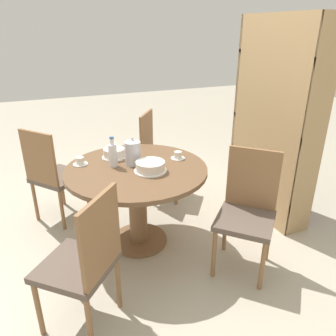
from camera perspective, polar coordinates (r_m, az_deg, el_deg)
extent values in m
plane|color=#B2A893|center=(3.07, -5.03, -12.53)|extent=(14.00, 14.00, 0.00)
cylinder|color=brown|center=(3.06, -5.04, -12.30)|extent=(0.50, 0.50, 0.03)
cylinder|color=brown|center=(2.88, -5.28, -6.68)|extent=(0.16, 0.16, 0.66)
cylinder|color=brown|center=(2.72, -5.55, -0.27)|extent=(1.18, 1.18, 0.04)
cylinder|color=olive|center=(3.53, 1.45, -3.34)|extent=(0.03, 0.03, 0.42)
cylinder|color=olive|center=(3.85, 2.61, -0.99)|extent=(0.03, 0.03, 0.42)
cylinder|color=olive|center=(3.62, -4.14, -2.71)|extent=(0.03, 0.03, 0.42)
cylinder|color=olive|center=(3.93, -2.55, -0.47)|extent=(0.03, 0.03, 0.42)
cube|color=brown|center=(3.63, -0.68, 1.48)|extent=(0.59, 0.59, 0.04)
cube|color=olive|center=(3.59, -3.75, 5.74)|extent=(0.34, 0.26, 0.49)
cylinder|color=olive|center=(3.48, -13.79, -4.47)|extent=(0.03, 0.03, 0.42)
cylinder|color=olive|center=(3.72, -17.97, -3.14)|extent=(0.03, 0.03, 0.42)
cylinder|color=olive|center=(3.26, -17.96, -7.00)|extent=(0.03, 0.03, 0.42)
cylinder|color=olive|center=(3.51, -22.11, -5.38)|extent=(0.03, 0.03, 0.42)
cube|color=brown|center=(3.39, -18.45, -1.48)|extent=(0.59, 0.59, 0.04)
cube|color=olive|center=(3.17, -21.58, 1.63)|extent=(0.32, 0.27, 0.49)
cylinder|color=olive|center=(2.52, -16.28, -16.77)|extent=(0.03, 0.03, 0.42)
cylinder|color=olive|center=(2.33, -21.64, -21.78)|extent=(0.03, 0.03, 0.42)
cylinder|color=olive|center=(2.37, -8.69, -19.13)|extent=(0.03, 0.03, 0.42)
cylinder|color=olive|center=(2.15, -13.53, -25.01)|extent=(0.03, 0.03, 0.42)
cube|color=brown|center=(2.18, -15.71, -16.15)|extent=(0.59, 0.59, 0.04)
cube|color=olive|center=(1.93, -11.65, -11.55)|extent=(0.32, 0.28, 0.49)
cylinder|color=olive|center=(2.60, 8.01, -14.56)|extent=(0.03, 0.03, 0.42)
cylinder|color=olive|center=(2.56, 16.11, -16.06)|extent=(0.03, 0.03, 0.42)
cylinder|color=olive|center=(2.89, 9.91, -10.40)|extent=(0.03, 0.03, 0.42)
cylinder|color=olive|center=(2.85, 17.10, -11.65)|extent=(0.03, 0.03, 0.42)
cube|color=brown|center=(2.59, 13.25, -8.94)|extent=(0.59, 0.59, 0.04)
cube|color=olive|center=(2.63, 14.55, -1.80)|extent=(0.30, 0.30, 0.49)
cube|color=tan|center=(3.01, 23.82, 5.12)|extent=(0.04, 0.28, 1.91)
cube|color=tan|center=(3.71, 13.38, 9.66)|extent=(0.04, 0.28, 1.91)
cube|color=tan|center=(3.26, 16.29, 7.50)|extent=(1.00, 0.02, 1.91)
cube|color=tan|center=(3.70, 16.27, -6.43)|extent=(0.93, 0.27, 0.04)
cube|color=tan|center=(3.44, 17.42, 2.56)|extent=(0.93, 0.27, 0.04)
cube|color=tan|center=(3.28, 18.79, 13.01)|extent=(0.93, 0.27, 0.04)
cube|color=tan|center=(3.24, 20.32, 23.79)|extent=(0.93, 0.27, 0.04)
cube|color=#703384|center=(3.38, 19.45, -4.70)|extent=(0.37, 0.21, 0.49)
cube|color=beige|center=(3.78, 13.93, -1.66)|extent=(0.37, 0.21, 0.41)
cube|color=beige|center=(3.14, 21.03, 5.69)|extent=(0.36, 0.21, 0.54)
cube|color=black|center=(3.57, 14.88, 7.43)|extent=(0.36, 0.21, 0.41)
cube|color=#28703D|center=(3.05, 22.50, 17.23)|extent=(0.41, 0.21, 0.53)
cube|color=#234793|center=(3.43, 16.41, 18.78)|extent=(0.41, 0.21, 0.56)
cylinder|color=silver|center=(2.75, -6.13, 2.59)|extent=(0.13, 0.13, 0.20)
cone|color=silver|center=(2.71, -6.23, 4.75)|extent=(0.12, 0.12, 0.02)
sphere|color=silver|center=(2.70, -6.25, 5.15)|extent=(0.02, 0.02, 0.02)
cylinder|color=silver|center=(2.73, -9.57, 2.14)|extent=(0.07, 0.07, 0.19)
cylinder|color=silver|center=(2.69, -9.75, 4.55)|extent=(0.03, 0.03, 0.05)
cylinder|color=#2D5184|center=(2.68, -9.79, 5.21)|extent=(0.04, 0.04, 0.01)
cylinder|color=white|center=(2.63, -3.07, -0.47)|extent=(0.26, 0.26, 0.01)
cylinder|color=silver|center=(2.61, -3.09, 0.38)|extent=(0.23, 0.23, 0.07)
cylinder|color=white|center=(2.94, -9.33, 1.89)|extent=(0.22, 0.22, 0.01)
cylinder|color=silver|center=(2.92, -9.38, 2.68)|extent=(0.19, 0.19, 0.07)
cylinder|color=silver|center=(2.88, 1.73, 1.70)|extent=(0.12, 0.12, 0.01)
cylinder|color=silver|center=(2.87, 1.74, 2.32)|extent=(0.07, 0.07, 0.06)
cylinder|color=silver|center=(2.85, -15.00, 0.65)|extent=(0.12, 0.12, 0.01)
cylinder|color=silver|center=(2.84, -15.07, 1.27)|extent=(0.07, 0.07, 0.06)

